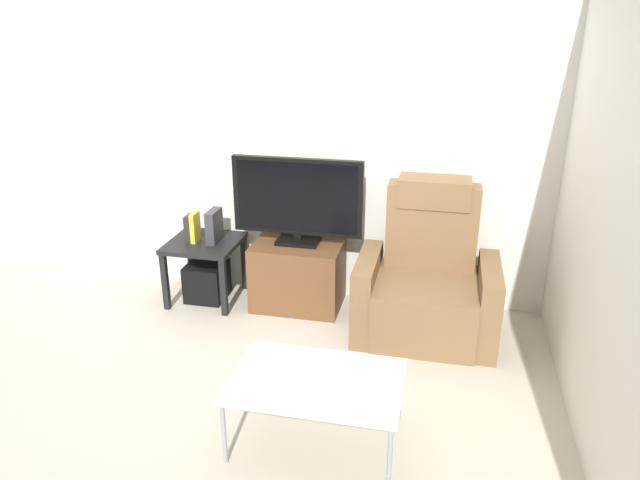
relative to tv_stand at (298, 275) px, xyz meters
The scene contains 13 objects.
ground_plane 0.88m from the tv_stand, 89.48° to the right, with size 6.40×6.40×0.00m, color #B2A899.
wall_back 1.08m from the tv_stand, 88.52° to the left, with size 6.40×0.06×2.60m, color silver.
wall_side 2.31m from the tv_stand, 23.89° to the right, with size 0.06×4.48×2.60m, color silver.
tv_stand is the anchor object (origin of this frame).
television 0.61m from the tv_stand, 90.00° to the left, with size 0.98×0.20×0.66m.
recliner_armchair 1.01m from the tv_stand, ahead, with size 0.98×0.78×1.08m.
side_table 0.76m from the tv_stand, behind, with size 0.54×0.54×0.50m.
subwoofer_box 0.75m from the tv_stand, behind, with size 0.30×0.30×0.30m, color black.
book_leftmost 0.91m from the tv_stand, behind, with size 0.05×0.12×0.21m, color #262626.
book_middle 0.87m from the tv_stand, behind, with size 0.04×0.12×0.23m, color gold.
game_console 0.75m from the tv_stand, behind, with size 0.07×0.20×0.25m, color #333338.
coffee_table 1.57m from the tv_stand, 72.01° to the right, with size 0.90×0.60×0.38m.
cell_phone 1.53m from the tv_stand, 70.33° to the right, with size 0.07×0.15×0.01m, color #B7B7BC.
Camera 1 is at (1.05, -3.18, 2.18)m, focal length 33.02 mm.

